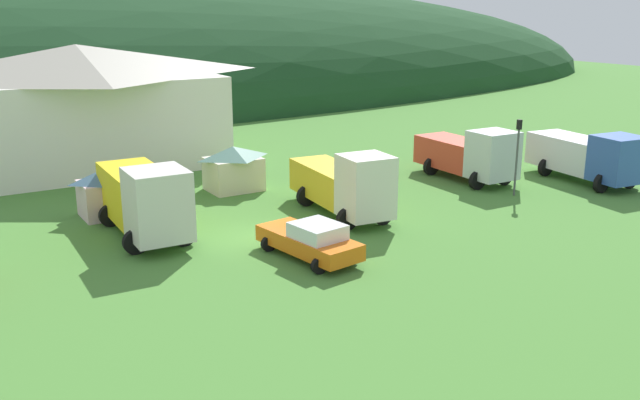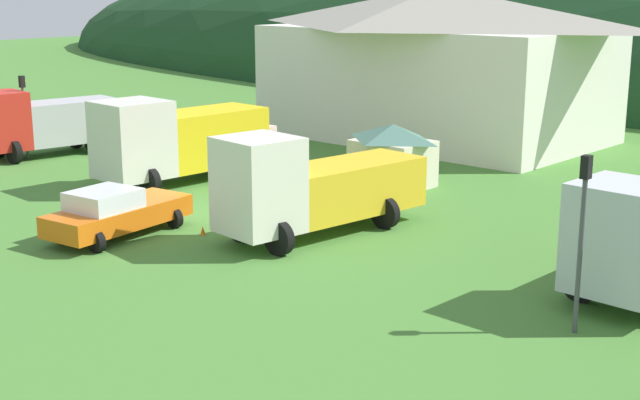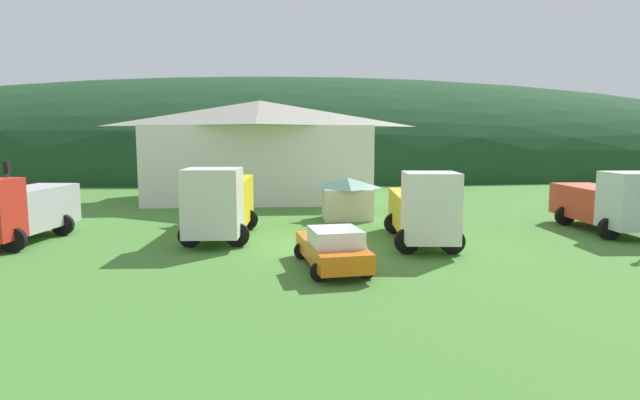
{
  "view_description": "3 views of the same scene",
  "coord_description": "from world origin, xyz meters",
  "px_view_note": "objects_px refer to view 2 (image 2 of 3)",
  "views": [
    {
      "loc": [
        -14.11,
        -27.71,
        10.48
      ],
      "look_at": [
        3.55,
        0.59,
        1.11
      ],
      "focal_mm": 39.17,
      "sensor_mm": 36.0,
      "label": 1
    },
    {
      "loc": [
        24.52,
        -19.96,
        8.19
      ],
      "look_at": [
        4.11,
        2.29,
        0.78
      ],
      "focal_mm": 49.73,
      "sensor_mm": 36.0,
      "label": 2
    },
    {
      "loc": [
        -1.51,
        -23.01,
        5.05
      ],
      "look_at": [
        0.5,
        3.96,
        1.76
      ],
      "focal_mm": 28.91,
      "sensor_mm": 36.0,
      "label": 3
    }
  ],
  "objects_px": {
    "flatbed_truck_yellow": "(176,138)",
    "traffic_light_west": "(24,108)",
    "play_shed_cream": "(393,154)",
    "service_pickup_orange": "(115,212)",
    "play_shed_pink": "(241,138)",
    "traffic_light_east": "(582,226)",
    "traffic_cone_near_pickup": "(203,235)",
    "crane_truck_red": "(45,121)",
    "depot_building": "(436,61)",
    "heavy_rig_striped": "(310,186)"
  },
  "relations": [
    {
      "from": "depot_building",
      "to": "heavy_rig_striped",
      "type": "height_order",
      "value": "depot_building"
    },
    {
      "from": "traffic_light_east",
      "to": "play_shed_cream",
      "type": "bearing_deg",
      "value": 143.81
    },
    {
      "from": "depot_building",
      "to": "crane_truck_red",
      "type": "xyz_separation_m",
      "value": [
        -10.84,
        -17.1,
        -2.45
      ]
    },
    {
      "from": "depot_building",
      "to": "traffic_light_west",
      "type": "height_order",
      "value": "depot_building"
    },
    {
      "from": "depot_building",
      "to": "traffic_cone_near_pickup",
      "type": "xyz_separation_m",
      "value": [
        5.61,
        -21.12,
        -4.13
      ]
    },
    {
      "from": "play_shed_cream",
      "to": "traffic_light_west",
      "type": "relative_size",
      "value": 0.81
    },
    {
      "from": "traffic_light_east",
      "to": "traffic_cone_near_pickup",
      "type": "relative_size",
      "value": 7.18
    },
    {
      "from": "heavy_rig_striped",
      "to": "traffic_light_east",
      "type": "relative_size",
      "value": 1.81
    },
    {
      "from": "play_shed_pink",
      "to": "heavy_rig_striped",
      "type": "relative_size",
      "value": 0.33
    },
    {
      "from": "service_pickup_orange",
      "to": "crane_truck_red",
      "type": "bearing_deg",
      "value": -120.74
    },
    {
      "from": "service_pickup_orange",
      "to": "traffic_light_east",
      "type": "relative_size",
      "value": 1.23
    },
    {
      "from": "heavy_rig_striped",
      "to": "traffic_cone_near_pickup",
      "type": "bearing_deg",
      "value": -43.43
    },
    {
      "from": "crane_truck_red",
      "to": "traffic_light_east",
      "type": "distance_m",
      "value": 29.83
    },
    {
      "from": "play_shed_cream",
      "to": "heavy_rig_striped",
      "type": "xyz_separation_m",
      "value": [
        2.59,
        -7.74,
        0.36
      ]
    },
    {
      "from": "crane_truck_red",
      "to": "flatbed_truck_yellow",
      "type": "xyz_separation_m",
      "value": [
        9.49,
        0.45,
        0.22
      ]
    },
    {
      "from": "play_shed_pink",
      "to": "traffic_light_east",
      "type": "relative_size",
      "value": 0.6
    },
    {
      "from": "crane_truck_red",
      "to": "traffic_light_east",
      "type": "bearing_deg",
      "value": 90.56
    },
    {
      "from": "play_shed_cream",
      "to": "crane_truck_red",
      "type": "xyz_separation_m",
      "value": [
        -16.6,
        -6.06,
        0.34
      ]
    },
    {
      "from": "play_shed_pink",
      "to": "traffic_cone_near_pickup",
      "type": "bearing_deg",
      "value": -48.97
    },
    {
      "from": "service_pickup_orange",
      "to": "heavy_rig_striped",
      "type": "bearing_deg",
      "value": 125.05
    },
    {
      "from": "play_shed_cream",
      "to": "crane_truck_red",
      "type": "relative_size",
      "value": 0.47
    },
    {
      "from": "traffic_light_east",
      "to": "traffic_cone_near_pickup",
      "type": "xyz_separation_m",
      "value": [
        -13.15,
        -0.55,
        -2.65
      ]
    },
    {
      "from": "play_shed_cream",
      "to": "play_shed_pink",
      "type": "distance_m",
      "value": 7.88
    },
    {
      "from": "traffic_light_west",
      "to": "traffic_light_east",
      "type": "relative_size",
      "value": 0.91
    },
    {
      "from": "play_shed_cream",
      "to": "service_pickup_orange",
      "type": "relative_size",
      "value": 0.6
    },
    {
      "from": "flatbed_truck_yellow",
      "to": "traffic_cone_near_pickup",
      "type": "xyz_separation_m",
      "value": [
        6.96,
        -4.47,
        -1.89
      ]
    },
    {
      "from": "depot_building",
      "to": "flatbed_truck_yellow",
      "type": "bearing_deg",
      "value": -94.65
    },
    {
      "from": "service_pickup_orange",
      "to": "traffic_light_east",
      "type": "xyz_separation_m",
      "value": [
        15.13,
        2.61,
        1.82
      ]
    },
    {
      "from": "depot_building",
      "to": "crane_truck_red",
      "type": "distance_m",
      "value": 20.4
    },
    {
      "from": "crane_truck_red",
      "to": "service_pickup_orange",
      "type": "relative_size",
      "value": 1.27
    },
    {
      "from": "play_shed_pink",
      "to": "flatbed_truck_yellow",
      "type": "xyz_separation_m",
      "value": [
        0.67,
        -4.31,
        0.61
      ]
    },
    {
      "from": "flatbed_truck_yellow",
      "to": "service_pickup_orange",
      "type": "relative_size",
      "value": 1.44
    },
    {
      "from": "play_shed_cream",
      "to": "traffic_light_east",
      "type": "height_order",
      "value": "traffic_light_east"
    },
    {
      "from": "flatbed_truck_yellow",
      "to": "service_pickup_orange",
      "type": "height_order",
      "value": "flatbed_truck_yellow"
    },
    {
      "from": "play_shed_pink",
      "to": "service_pickup_orange",
      "type": "distance_m",
      "value": 12.23
    },
    {
      "from": "play_shed_pink",
      "to": "flatbed_truck_yellow",
      "type": "bearing_deg",
      "value": -81.15
    },
    {
      "from": "play_shed_cream",
      "to": "heavy_rig_striped",
      "type": "height_order",
      "value": "heavy_rig_striped"
    },
    {
      "from": "flatbed_truck_yellow",
      "to": "traffic_light_west",
      "type": "xyz_separation_m",
      "value": [
        -9.34,
        -1.58,
        0.56
      ]
    },
    {
      "from": "crane_truck_red",
      "to": "heavy_rig_striped",
      "type": "xyz_separation_m",
      "value": [
        19.18,
        -1.68,
        0.02
      ]
    },
    {
      "from": "traffic_light_west",
      "to": "crane_truck_red",
      "type": "bearing_deg",
      "value": 97.52
    },
    {
      "from": "play_shed_pink",
      "to": "heavy_rig_striped",
      "type": "bearing_deg",
      "value": -31.85
    },
    {
      "from": "traffic_light_east",
      "to": "traffic_cone_near_pickup",
      "type": "height_order",
      "value": "traffic_light_east"
    },
    {
      "from": "flatbed_truck_yellow",
      "to": "traffic_light_west",
      "type": "relative_size",
      "value": 1.93
    },
    {
      "from": "flatbed_truck_yellow",
      "to": "traffic_light_east",
      "type": "bearing_deg",
      "value": 81.42
    },
    {
      "from": "flatbed_truck_yellow",
      "to": "traffic_light_east",
      "type": "xyz_separation_m",
      "value": [
        20.12,
        -3.91,
        0.76
      ]
    },
    {
      "from": "crane_truck_red",
      "to": "service_pickup_orange",
      "type": "distance_m",
      "value": 15.73
    },
    {
      "from": "crane_truck_red",
      "to": "traffic_cone_near_pickup",
      "type": "distance_m",
      "value": 17.02
    },
    {
      "from": "play_shed_cream",
      "to": "service_pickup_orange",
      "type": "distance_m",
      "value": 12.32
    },
    {
      "from": "play_shed_cream",
      "to": "heavy_rig_striped",
      "type": "bearing_deg",
      "value": -71.51
    },
    {
      "from": "depot_building",
      "to": "crane_truck_red",
      "type": "relative_size",
      "value": 2.7
    }
  ]
}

